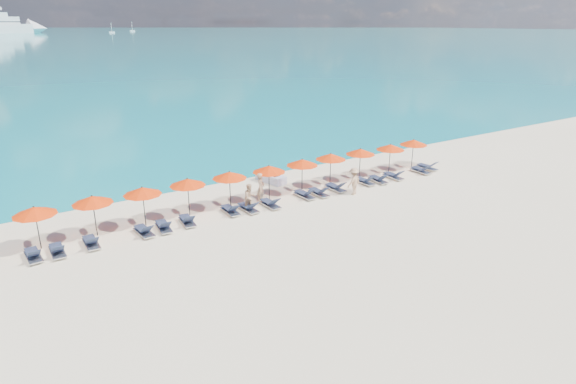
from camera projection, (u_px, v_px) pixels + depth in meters
ground at (317, 228)px, 26.47m from camera, size 1400.00×1400.00×0.00m
sailboat_near at (112, 32)px, 501.31m from camera, size 5.60×1.87×10.27m
sailboat_far at (132, 31)px, 573.65m from camera, size 5.94×1.98×10.89m
jetski at (271, 177)px, 33.89m from camera, size 1.32×2.52×0.85m
beachgoer_a at (261, 188)px, 29.77m from camera, size 0.83×0.83×1.95m
beachgoer_b at (250, 197)px, 28.61m from camera, size 0.87×0.57×1.69m
beachgoer_c at (354, 181)px, 31.34m from camera, size 1.27×0.82×1.81m
umbrella_0 at (34, 211)px, 23.40m from camera, size 2.10×2.10×2.28m
umbrella_1 at (92, 200)px, 24.86m from camera, size 2.10×2.10×2.28m
umbrella_2 at (142, 191)px, 26.16m from camera, size 2.10×2.10×2.28m
umbrella_3 at (187, 182)px, 27.61m from camera, size 2.10×2.10×2.28m
umbrella_4 at (229, 175)px, 28.89m from camera, size 2.10×2.10×2.28m
umbrella_5 at (269, 169)px, 30.10m from camera, size 2.10×2.10×2.28m
umbrella_6 at (302, 162)px, 31.50m from camera, size 2.10×2.10×2.28m
umbrella_7 at (331, 157)px, 32.87m from camera, size 2.10×2.10×2.28m
umbrella_8 at (360, 152)px, 34.13m from camera, size 2.10×2.10×2.28m
umbrella_9 at (390, 147)px, 35.35m from camera, size 2.10×2.10×2.28m
umbrella_10 at (414, 142)px, 36.77m from camera, size 2.10×2.10×2.28m
lounger_0 at (33, 255)px, 22.89m from camera, size 0.73×1.74×0.66m
lounger_1 at (57, 250)px, 23.35m from camera, size 0.62×1.70×0.66m
lounger_2 at (91, 242)px, 24.22m from camera, size 0.62×1.70×0.66m
lounger_3 at (144, 231)px, 25.53m from camera, size 0.76×1.75×0.66m
lounger_4 at (164, 226)px, 26.09m from camera, size 0.77×1.75×0.66m
lounger_5 at (187, 220)px, 26.87m from camera, size 0.79×1.75×0.66m
lounger_6 at (231, 210)px, 28.36m from camera, size 0.64×1.71×0.66m
lounger_7 at (248, 208)px, 28.71m from camera, size 0.74×1.74×0.66m
lounger_8 at (270, 203)px, 29.37m from camera, size 0.68×1.72×0.66m
lounger_9 at (305, 194)px, 30.93m from camera, size 0.72×1.73×0.66m
lounger_10 at (319, 192)px, 31.32m from camera, size 0.68×1.72×0.66m
lounger_11 at (336, 187)px, 32.23m from camera, size 0.69×1.72×0.66m
lounger_12 at (365, 181)px, 33.54m from camera, size 0.69×1.72×0.66m
lounger_13 at (378, 179)px, 33.90m from camera, size 0.76×1.75×0.66m
lounger_14 at (394, 176)px, 34.70m from camera, size 0.64×1.71×0.66m
lounger_15 at (421, 170)px, 36.00m from camera, size 0.65×1.71×0.66m
lounger_16 at (427, 167)px, 36.84m from camera, size 0.75×1.74×0.66m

